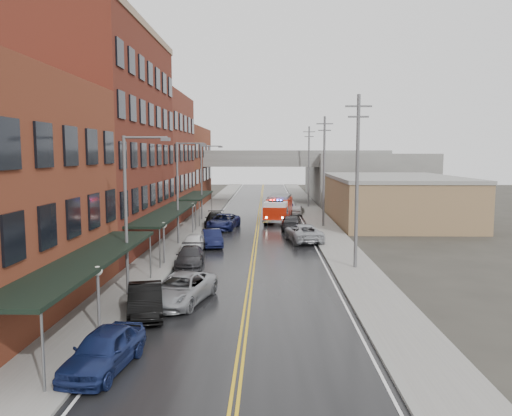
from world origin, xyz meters
name	(u,v)px	position (x,y,z in m)	size (l,w,h in m)	color
ground	(241,354)	(0.00, 0.00, 0.00)	(220.00, 220.00, 0.00)	#2D2B26
road	(257,234)	(0.00, 30.00, 0.01)	(11.00, 160.00, 0.02)	black
sidewalk_left	(184,233)	(-7.30, 30.00, 0.07)	(3.00, 160.00, 0.15)	slate
sidewalk_right	(330,234)	(7.30, 30.00, 0.07)	(3.00, 160.00, 0.15)	slate
curb_left	(200,233)	(-5.65, 30.00, 0.07)	(0.30, 160.00, 0.15)	gray
curb_right	(313,234)	(5.65, 30.00, 0.07)	(0.30, 160.00, 0.15)	gray
brick_building_b	(98,142)	(-13.30, 23.00, 9.00)	(9.00, 20.00, 18.00)	#561F16
brick_building_c	(148,158)	(-13.30, 40.50, 7.50)	(9.00, 15.00, 15.00)	maroon
brick_building_far	(175,167)	(-13.30, 58.00, 6.00)	(9.00, 20.00, 12.00)	brown
tan_building	(393,200)	(16.00, 40.00, 2.50)	(14.00, 22.00, 5.00)	#8B6B4B
right_far_block	(362,176)	(18.00, 70.00, 4.00)	(18.00, 30.00, 8.00)	slate
awning_0	(89,259)	(-7.49, 4.00, 2.99)	(2.60, 16.00, 3.09)	black
awning_1	(168,213)	(-7.49, 23.00, 2.99)	(2.60, 18.00, 3.09)	black
awning_2	(197,195)	(-7.49, 40.50, 2.99)	(2.60, 13.00, 3.09)	black
globe_lamp_0	(98,284)	(-6.40, 2.00, 2.31)	(0.44, 0.44, 3.12)	#59595B
globe_lamp_1	(164,233)	(-6.40, 16.00, 2.31)	(0.44, 0.44, 3.12)	#59595B
globe_lamp_2	(193,211)	(-6.40, 30.00, 2.31)	(0.44, 0.44, 3.12)	#59595B
street_lamp_0	(130,205)	(-6.55, 8.00, 5.19)	(2.64, 0.22, 9.00)	#59595B
street_lamp_1	(180,186)	(-6.55, 24.00, 5.19)	(2.64, 0.22, 9.00)	#59595B
street_lamp_2	(204,177)	(-6.55, 40.00, 5.19)	(2.64, 0.22, 9.00)	#59595B
utility_pole_0	(357,179)	(7.20, 15.00, 6.31)	(1.80, 0.24, 12.00)	#59595B
utility_pole_1	(324,169)	(7.20, 35.00, 6.31)	(1.80, 0.24, 12.00)	#59595B
utility_pole_2	(309,165)	(7.20, 55.00, 6.31)	(1.80, 0.24, 12.00)	#59595B
overpass	(261,166)	(0.00, 62.00, 5.99)	(40.00, 10.00, 7.50)	slate
fire_truck	(278,208)	(2.38, 39.38, 1.64)	(4.18, 8.56, 3.03)	#A91907
parked_car_left_0	(104,350)	(-5.00, -1.60, 0.78)	(1.84, 4.57, 1.56)	#15204F
parked_car_left_1	(145,300)	(-5.00, 4.70, 0.78)	(1.64, 4.71, 1.55)	black
parked_car_left_2	(181,289)	(-3.60, 6.83, 0.77)	(2.57, 5.58, 1.55)	gray
parked_car_left_3	(190,257)	(-4.47, 15.70, 0.68)	(1.90, 4.68, 1.36)	#2A292C
parked_car_left_4	(194,243)	(-5.00, 21.12, 0.72)	(1.70, 4.22, 1.44)	white
parked_car_left_5	(212,238)	(-3.74, 23.34, 0.73)	(1.54, 4.43, 1.46)	black
parked_car_left_6	(224,222)	(-3.60, 33.20, 0.82)	(2.71, 5.88, 1.63)	#111641
parked_car_left_7	(215,220)	(-4.70, 35.14, 0.77)	(2.17, 5.33, 1.55)	black
parked_car_right_0	(303,233)	(4.37, 25.79, 0.82)	(2.73, 5.92, 1.65)	#A0A3A8
parked_car_right_1	(291,223)	(3.60, 33.05, 0.76)	(2.12, 5.23, 1.52)	#2A2A2D
parked_car_right_2	(297,210)	(5.00, 45.78, 0.68)	(1.60, 3.98, 1.36)	#B1B1B1
parked_car_right_3	(288,208)	(3.84, 47.80, 0.67)	(1.42, 4.07, 1.34)	black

